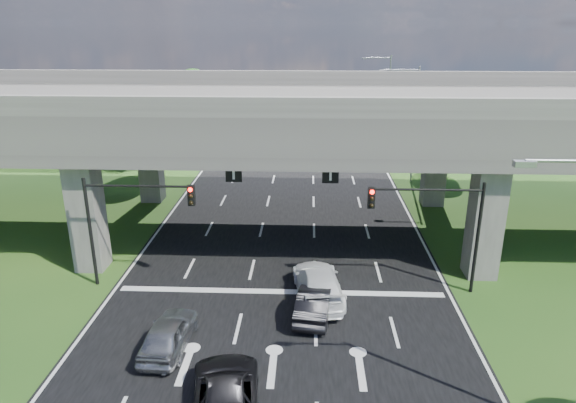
# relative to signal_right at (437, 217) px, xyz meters

# --- Properties ---
(ground) EXTENTS (160.00, 160.00, 0.00)m
(ground) POSITION_rel_signal_right_xyz_m (-7.82, -3.94, -4.19)
(ground) COLOR #1D4416
(ground) RESTS_ON ground
(road) EXTENTS (18.00, 120.00, 0.03)m
(road) POSITION_rel_signal_right_xyz_m (-7.82, 6.06, -4.17)
(road) COLOR black
(road) RESTS_ON ground
(overpass) EXTENTS (80.00, 15.00, 10.00)m
(overpass) POSITION_rel_signal_right_xyz_m (-7.82, 8.06, 3.73)
(overpass) COLOR #3E3B38
(overpass) RESTS_ON ground
(warehouse) EXTENTS (20.00, 10.00, 4.00)m
(warehouse) POSITION_rel_signal_right_xyz_m (-33.82, 31.06, -2.19)
(warehouse) COLOR #9E9E99
(warehouse) RESTS_ON ground
(signal_right) EXTENTS (5.76, 0.54, 6.00)m
(signal_right) POSITION_rel_signal_right_xyz_m (0.00, 0.00, 0.00)
(signal_right) COLOR black
(signal_right) RESTS_ON ground
(signal_left) EXTENTS (5.76, 0.54, 6.00)m
(signal_left) POSITION_rel_signal_right_xyz_m (-15.65, 0.00, 0.00)
(signal_left) COLOR black
(signal_left) RESTS_ON ground
(streetlight_far) EXTENTS (3.38, 0.25, 10.00)m
(streetlight_far) POSITION_rel_signal_right_xyz_m (2.27, 20.06, 1.66)
(streetlight_far) COLOR gray
(streetlight_far) RESTS_ON ground
(streetlight_beyond) EXTENTS (3.38, 0.25, 10.00)m
(streetlight_beyond) POSITION_rel_signal_right_xyz_m (2.27, 36.06, 1.66)
(streetlight_beyond) COLOR gray
(streetlight_beyond) RESTS_ON ground
(tree_left_near) EXTENTS (4.50, 4.50, 7.80)m
(tree_left_near) POSITION_rel_signal_right_xyz_m (-21.78, 22.06, 0.63)
(tree_left_near) COLOR black
(tree_left_near) RESTS_ON ground
(tree_left_mid) EXTENTS (3.91, 3.90, 6.76)m
(tree_left_mid) POSITION_rel_signal_right_xyz_m (-24.78, 30.06, -0.01)
(tree_left_mid) COLOR black
(tree_left_mid) RESTS_ON ground
(tree_left_far) EXTENTS (4.80, 4.80, 8.32)m
(tree_left_far) POSITION_rel_signal_right_xyz_m (-20.78, 38.06, 0.95)
(tree_left_far) COLOR black
(tree_left_far) RESTS_ON ground
(tree_right_near) EXTENTS (4.20, 4.20, 7.28)m
(tree_right_near) POSITION_rel_signal_right_xyz_m (5.22, 24.06, 0.31)
(tree_right_near) COLOR black
(tree_right_near) RESTS_ON ground
(tree_right_mid) EXTENTS (3.91, 3.90, 6.76)m
(tree_right_mid) POSITION_rel_signal_right_xyz_m (8.22, 32.06, -0.01)
(tree_right_mid) COLOR black
(tree_right_mid) RESTS_ON ground
(tree_right_far) EXTENTS (4.50, 4.50, 7.80)m
(tree_right_far) POSITION_rel_signal_right_xyz_m (4.22, 40.06, 0.63)
(tree_right_far) COLOR black
(tree_right_far) RESTS_ON ground
(car_silver) EXTENTS (1.97, 4.39, 1.46)m
(car_silver) POSITION_rel_signal_right_xyz_m (-12.37, -5.57, -3.42)
(car_silver) COLOR #95979C
(car_silver) RESTS_ON road
(car_dark) EXTENTS (2.11, 4.54, 1.44)m
(car_dark) POSITION_rel_signal_right_xyz_m (-6.06, -2.56, -3.44)
(car_dark) COLOR black
(car_dark) RESTS_ON road
(car_white) EXTENTS (2.89, 5.72, 1.59)m
(car_white) POSITION_rel_signal_right_xyz_m (-5.89, -0.94, -3.36)
(car_white) COLOR white
(car_white) RESTS_ON road
(car_trailing) EXTENTS (3.10, 5.50, 1.45)m
(car_trailing) POSITION_rel_signal_right_xyz_m (-9.31, -9.31, -3.43)
(car_trailing) COLOR black
(car_trailing) RESTS_ON road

